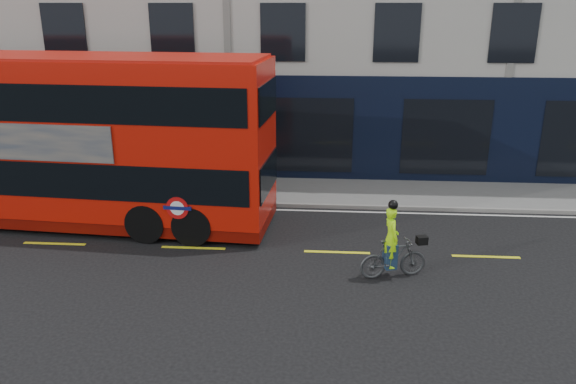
# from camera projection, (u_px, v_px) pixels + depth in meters

# --- Properties ---
(ground) EXTENTS (120.00, 120.00, 0.00)m
(ground) POSITION_uv_depth(u_px,v_px,m) (180.00, 272.00, 14.22)
(ground) COLOR black
(ground) RESTS_ON ground
(pavement) EXTENTS (60.00, 3.00, 0.12)m
(pavement) POSITION_uv_depth(u_px,v_px,m) (225.00, 190.00, 20.35)
(pavement) COLOR gray
(pavement) RESTS_ON ground
(kerb) EXTENTS (60.00, 0.12, 0.13)m
(kerb) POSITION_uv_depth(u_px,v_px,m) (217.00, 203.00, 18.93)
(kerb) COLOR gray
(kerb) RESTS_ON ground
(road_edge_line) EXTENTS (58.00, 0.10, 0.01)m
(road_edge_line) POSITION_uv_depth(u_px,v_px,m) (216.00, 208.00, 18.67)
(road_edge_line) COLOR silver
(road_edge_line) RESTS_ON ground
(lane_dashes) EXTENTS (58.00, 0.12, 0.01)m
(lane_dashes) POSITION_uv_depth(u_px,v_px,m) (193.00, 248.00, 15.64)
(lane_dashes) COLOR yellow
(lane_dashes) RESTS_ON ground
(bus) EXTENTS (12.77, 3.76, 5.08)m
(bus) POSITION_uv_depth(u_px,v_px,m) (64.00, 139.00, 16.83)
(bus) COLOR red
(bus) RESTS_ON ground
(cyclist) EXTENTS (1.77, 0.90, 2.04)m
(cyclist) POSITION_uv_depth(u_px,v_px,m) (393.00, 252.00, 13.76)
(cyclist) COLOR #46494B
(cyclist) RESTS_ON ground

